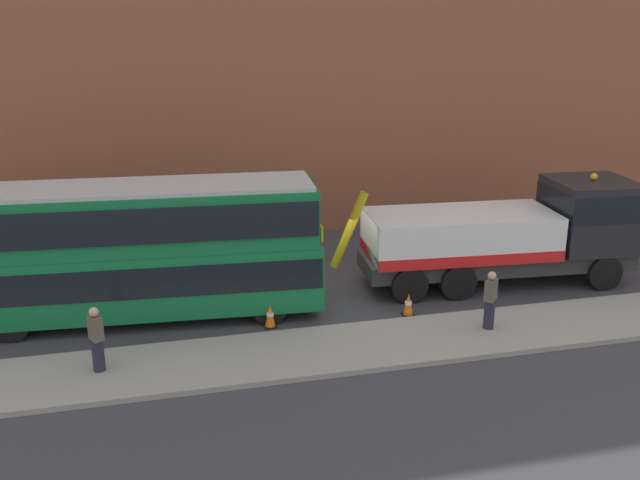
{
  "coord_description": "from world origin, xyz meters",
  "views": [
    {
      "loc": [
        -5.82,
        -21.21,
        8.87
      ],
      "look_at": [
        -0.69,
        -0.57,
        2.0
      ],
      "focal_mm": 40.57,
      "sensor_mm": 36.0,
      "label": 1
    }
  ],
  "objects_px": {
    "pedestrian_bystander": "(490,301)",
    "traffic_cone_midway": "(408,305)",
    "pedestrian_onlooker": "(97,340)",
    "double_decker_bus": "(131,247)",
    "recovery_tow_truck": "(511,233)",
    "traffic_cone_near_bus": "(270,316)"
  },
  "relations": [
    {
      "from": "pedestrian_onlooker",
      "to": "traffic_cone_near_bus",
      "type": "relative_size",
      "value": 2.38
    },
    {
      "from": "recovery_tow_truck",
      "to": "pedestrian_onlooker",
      "type": "bearing_deg",
      "value": -160.91
    },
    {
      "from": "pedestrian_bystander",
      "to": "traffic_cone_midway",
      "type": "distance_m",
      "value": 2.55
    },
    {
      "from": "double_decker_bus",
      "to": "traffic_cone_near_bus",
      "type": "distance_m",
      "value": 4.52
    },
    {
      "from": "double_decker_bus",
      "to": "traffic_cone_midway",
      "type": "xyz_separation_m",
      "value": [
        7.95,
        -1.81,
        -1.89
      ]
    },
    {
      "from": "recovery_tow_truck",
      "to": "double_decker_bus",
      "type": "bearing_deg",
      "value": -175.74
    },
    {
      "from": "recovery_tow_truck",
      "to": "pedestrian_onlooker",
      "type": "height_order",
      "value": "recovery_tow_truck"
    },
    {
      "from": "pedestrian_bystander",
      "to": "traffic_cone_near_bus",
      "type": "bearing_deg",
      "value": 28.62
    },
    {
      "from": "double_decker_bus",
      "to": "pedestrian_onlooker",
      "type": "xyz_separation_m",
      "value": [
        -0.92,
        -3.46,
        -1.25
      ]
    },
    {
      "from": "pedestrian_bystander",
      "to": "traffic_cone_midway",
      "type": "relative_size",
      "value": 2.38
    },
    {
      "from": "pedestrian_onlooker",
      "to": "traffic_cone_midway",
      "type": "xyz_separation_m",
      "value": [
        8.88,
        1.66,
        -0.64
      ]
    },
    {
      "from": "pedestrian_onlooker",
      "to": "double_decker_bus",
      "type": "bearing_deg",
      "value": 49.63
    },
    {
      "from": "double_decker_bus",
      "to": "traffic_cone_near_bus",
      "type": "height_order",
      "value": "double_decker_bus"
    },
    {
      "from": "recovery_tow_truck",
      "to": "double_decker_bus",
      "type": "xyz_separation_m",
      "value": [
        -12.19,
        0.04,
        0.47
      ]
    },
    {
      "from": "pedestrian_onlooker",
      "to": "pedestrian_bystander",
      "type": "height_order",
      "value": "same"
    },
    {
      "from": "recovery_tow_truck",
      "to": "traffic_cone_midway",
      "type": "height_order",
      "value": "recovery_tow_truck"
    },
    {
      "from": "recovery_tow_truck",
      "to": "traffic_cone_midway",
      "type": "relative_size",
      "value": 14.2
    },
    {
      "from": "traffic_cone_near_bus",
      "to": "traffic_cone_midway",
      "type": "xyz_separation_m",
      "value": [
        4.19,
        -0.17,
        0.0
      ]
    },
    {
      "from": "double_decker_bus",
      "to": "traffic_cone_near_bus",
      "type": "xyz_separation_m",
      "value": [
        3.77,
        -1.63,
        -1.89
      ]
    },
    {
      "from": "pedestrian_onlooker",
      "to": "recovery_tow_truck",
      "type": "bearing_deg",
      "value": -10.82
    },
    {
      "from": "traffic_cone_near_bus",
      "to": "traffic_cone_midway",
      "type": "bearing_deg",
      "value": -2.36
    },
    {
      "from": "double_decker_bus",
      "to": "pedestrian_bystander",
      "type": "relative_size",
      "value": 6.53
    }
  ]
}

